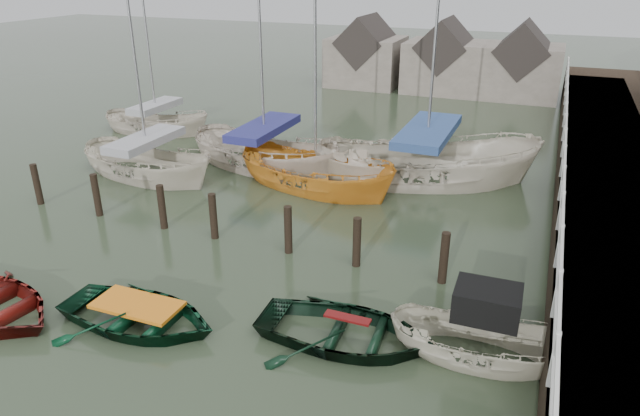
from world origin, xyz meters
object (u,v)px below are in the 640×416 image
at_px(sailboat_c, 316,186).
at_px(motorboat, 480,352).
at_px(rowboat_dkgreen, 347,342).
at_px(sailboat_e, 158,131).
at_px(rowboat_green, 140,325).
at_px(sailboat_d, 424,179).
at_px(sailboat_b, 266,166).
at_px(sailboat_a, 150,175).

bearing_deg(sailboat_c, motorboat, -124.56).
bearing_deg(rowboat_dkgreen, sailboat_e, 45.45).
height_order(motorboat, sailboat_c, sailboat_c).
height_order(rowboat_dkgreen, motorboat, motorboat).
height_order(rowboat_green, sailboat_d, sailboat_d).
xyz_separation_m(rowboat_green, sailboat_b, (-2.24, 10.54, 0.06)).
distance_m(motorboat, sailboat_e, 20.02).
relative_size(rowboat_green, sailboat_c, 0.34).
bearing_deg(sailboat_d, sailboat_c, 104.09).
bearing_deg(rowboat_green, sailboat_b, 11.25).
xyz_separation_m(rowboat_green, sailboat_d, (3.90, 11.51, 0.06)).
relative_size(rowboat_dkgreen, sailboat_c, 0.35).
relative_size(rowboat_green, sailboat_d, 0.32).
bearing_deg(sailboat_d, sailboat_e, 65.59).
bearing_deg(rowboat_dkgreen, sailboat_d, -0.29).
xyz_separation_m(sailboat_b, sailboat_c, (2.64, -1.19, -0.05)).
bearing_deg(sailboat_e, rowboat_green, -150.74).
height_order(sailboat_a, sailboat_d, sailboat_d).
bearing_deg(sailboat_d, rowboat_dkgreen, 165.82).
relative_size(motorboat, sailboat_e, 0.41).
relative_size(rowboat_green, sailboat_a, 0.38).
bearing_deg(rowboat_green, sailboat_a, 35.48).
bearing_deg(sailboat_a, sailboat_d, -60.91).
xyz_separation_m(motorboat, sailboat_c, (-6.83, 7.63, -0.10)).
height_order(rowboat_dkgreen, sailboat_d, sailboat_d).
xyz_separation_m(motorboat, sailboat_d, (-3.33, 9.79, -0.06)).
bearing_deg(sailboat_e, sailboat_b, -115.92).
relative_size(sailboat_c, sailboat_d, 0.96).
xyz_separation_m(sailboat_b, sailboat_d, (6.14, 0.97, -0.00)).
distance_m(sailboat_a, sailboat_c, 6.40).
bearing_deg(motorboat, sailboat_d, 17.62).
xyz_separation_m(rowboat_dkgreen, sailboat_d, (-0.62, 10.34, 0.06)).
xyz_separation_m(rowboat_green, sailboat_e, (-9.26, 13.07, 0.07)).
xyz_separation_m(motorboat, sailboat_b, (-9.47, 8.82, -0.06)).
xyz_separation_m(sailboat_a, sailboat_c, (6.25, 1.36, -0.05)).
bearing_deg(sailboat_a, motorboat, -106.39).
xyz_separation_m(rowboat_green, motorboat, (7.23, 1.72, 0.12)).
bearing_deg(sailboat_c, sailboat_d, -44.68).
distance_m(rowboat_green, rowboat_dkgreen, 4.67).
distance_m(sailboat_b, sailboat_c, 2.90).
relative_size(sailboat_c, sailboat_e, 1.19).
bearing_deg(sailboat_a, sailboat_c, -68.48).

